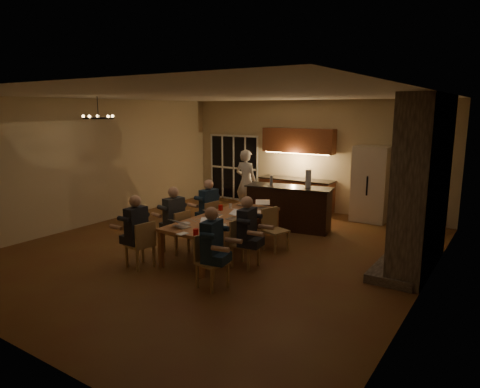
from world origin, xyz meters
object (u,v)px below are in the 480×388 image
at_px(person_right_mid, 247,233).
at_px(plate_left, 184,224).
at_px(laptop_f, 262,204).
at_px(plate_far, 260,212).
at_px(person_left_mid, 174,220).
at_px(can_silver, 202,222).
at_px(laptop_e, 245,201).
at_px(plate_near, 221,225).
at_px(bar_island, 289,208).
at_px(chair_left_mid, 176,231).
at_px(person_left_far, 209,209).
at_px(chair_right_near, 212,262).
at_px(person_left_near, 137,231).
at_px(bar_blender, 308,179).
at_px(chandelier, 98,118).
at_px(standing_person, 246,182).
at_px(chair_left_far, 206,220).
at_px(can_cola, 256,201).
at_px(chair_right_mid, 245,244).
at_px(laptop_b, 208,223).
at_px(laptop_d, 234,214).
at_px(mug_front, 211,218).
at_px(redcup_mid, 221,208).
at_px(bar_bottle, 271,180).
at_px(laptop_a, 182,221).
at_px(chair_left_near, 140,244).
at_px(laptop_c, 214,210).
at_px(mug_back, 230,206).
at_px(chair_right_far, 276,230).
at_px(person_right_near, 212,248).
at_px(redcup_near, 196,232).
at_px(mug_mid, 243,211).

distance_m(person_right_mid, plate_left, 1.28).
xyz_separation_m(laptop_f, plate_far, (0.13, -0.35, -0.10)).
distance_m(person_left_mid, can_silver, 0.91).
relative_size(laptop_e, plate_near, 1.33).
xyz_separation_m(bar_island, chair_left_mid, (-1.15, -2.86, -0.10)).
xyz_separation_m(person_left_far, plate_left, (0.52, -1.45, 0.07)).
bearing_deg(chair_right_near, person_left_far, 48.97).
relative_size(person_left_near, bar_blender, 3.23).
distance_m(chandelier, can_silver, 3.23).
height_order(standing_person, plate_near, standing_person).
relative_size(chair_left_far, person_left_far, 0.64).
bearing_deg(can_cola, chair_right_mid, -63.78).
distance_m(laptop_b, laptop_d, 0.82).
bearing_deg(person_left_near, plate_far, 152.19).
distance_m(person_left_near, laptop_d, 1.94).
bearing_deg(laptop_e, chair_right_mid, 129.64).
height_order(chair_right_near, plate_left, chair_right_near).
bearing_deg(laptop_f, mug_front, -130.84).
bearing_deg(chair_left_mid, person_left_near, 2.74).
bearing_deg(redcup_mid, bar_bottle, 81.86).
xyz_separation_m(chair_right_mid, redcup_mid, (-1.24, 0.92, 0.37)).
height_order(bar_island, can_cola, bar_island).
bearing_deg(laptop_a, laptop_b, -144.45).
xyz_separation_m(chair_left_near, person_right_mid, (1.73, 1.04, 0.24)).
bearing_deg(laptop_c, laptop_a, 76.14).
distance_m(laptop_f, mug_back, 0.73).
height_order(laptop_f, mug_front, laptop_f).
xyz_separation_m(chair_left_far, bar_bottle, (0.74, 1.71, 0.76)).
bearing_deg(person_left_mid, mug_front, 113.30).
xyz_separation_m(standing_person, plate_near, (1.80, -3.70, -0.16)).
distance_m(chair_right_far, standing_person, 3.41).
xyz_separation_m(person_right_mid, can_silver, (-0.90, -0.20, 0.12)).
bearing_deg(bar_island, chair_right_mid, -88.66).
bearing_deg(laptop_e, person_right_near, 118.86).
distance_m(laptop_c, plate_left, 0.87).
xyz_separation_m(person_left_far, mug_front, (0.80, -0.97, 0.11)).
relative_size(laptop_b, bar_bottle, 1.33).
bearing_deg(redcup_mid, person_right_mid, -36.92).
xyz_separation_m(mug_front, can_silver, (0.06, -0.36, 0.01)).
bearing_deg(laptop_d, laptop_e, 117.85).
height_order(chair_left_mid, bar_blender, bar_blender).
relative_size(chair_left_near, laptop_d, 2.78).
xyz_separation_m(redcup_near, plate_left, (-0.68, 0.48, -0.05)).
xyz_separation_m(person_right_near, laptop_d, (-0.60, 1.54, 0.17)).
bearing_deg(chair_right_far, bar_island, 36.11).
bearing_deg(standing_person, can_cola, 130.96).
distance_m(chair_right_far, mug_mid, 0.81).
height_order(standing_person, mug_front, standing_person).
distance_m(laptop_e, mug_mid, 0.78).
relative_size(person_left_mid, laptop_a, 4.31).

